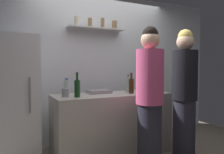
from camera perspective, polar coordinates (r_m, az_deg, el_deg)
The scene contains 12 objects.
back_wall_assembly at distance 3.99m, azimuth -2.91°, elevation 2.65°, with size 4.80×0.32×2.60m.
refrigerator at distance 3.30m, azimuth -23.77°, elevation -5.29°, with size 0.61×0.68×1.72m.
counter at distance 3.38m, azimuth 0.00°, elevation -11.95°, with size 1.73×0.65×0.90m, color #B7B2A8.
baking_pan at distance 3.36m, azimuth -3.35°, elevation -3.78°, with size 0.34×0.24×0.05m, color gray.
utensil_holder at distance 3.02m, azimuth -11.90°, elevation -3.90°, with size 0.10×0.10×0.22m.
wine_bottle_green_glass at distance 2.96m, azimuth -8.93°, elevation -2.75°, with size 0.08×0.08×0.33m.
wine_bottle_pale_glass at distance 3.49m, azimuth 4.17°, elevation -2.27°, with size 0.07×0.07×0.28m.
wine_bottle_amber_glass at distance 3.34m, azimuth 4.98°, elevation -2.18°, with size 0.07×0.07×0.31m.
wine_bottle_dark_glass at distance 3.41m, azimuth 10.79°, elevation -2.19°, with size 0.07×0.07×0.30m.
water_bottle_plastic at distance 3.25m, azimuth -11.57°, elevation -2.66°, with size 0.08×0.08×0.24m.
person_pink_top at distance 2.79m, azimuth 9.64°, elevation -5.72°, with size 0.34×0.34×1.80m.
person_blonde at distance 3.20m, azimuth 18.09°, elevation -4.59°, with size 0.34×0.34×1.81m.
Camera 1 is at (-1.58, -2.42, 1.30)m, focal length 35.60 mm.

